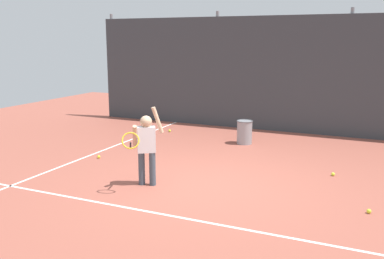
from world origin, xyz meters
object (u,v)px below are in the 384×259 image
at_px(tennis_player, 146,144).
at_px(ball_hopper, 245,132).
at_px(tennis_ball_2, 333,174).
at_px(tennis_ball_3, 170,131).
at_px(tennis_ball_0, 369,211).
at_px(tennis_ball_1, 99,157).

height_order(tennis_player, ball_hopper, tennis_player).
height_order(ball_hopper, tennis_ball_2, ball_hopper).
relative_size(ball_hopper, tennis_ball_3, 8.52).
distance_m(ball_hopper, tennis_ball_3, 2.30).
distance_m(tennis_ball_0, tennis_ball_3, 6.40).
height_order(tennis_ball_1, tennis_ball_3, same).
relative_size(tennis_player, ball_hopper, 2.40).
distance_m(tennis_player, tennis_ball_2, 3.46).
relative_size(tennis_player, tennis_ball_3, 20.46).
bearing_deg(tennis_ball_1, tennis_player, -30.84).
distance_m(tennis_ball_0, tennis_ball_2, 1.74).
height_order(tennis_player, tennis_ball_3, tennis_player).
bearing_deg(tennis_ball_0, tennis_ball_2, 113.15).
xyz_separation_m(ball_hopper, tennis_ball_3, (-2.24, 0.45, -0.26)).
bearing_deg(ball_hopper, tennis_player, -99.51).
relative_size(tennis_player, tennis_ball_0, 20.46).
relative_size(ball_hopper, tennis_ball_2, 8.52).
bearing_deg(ball_hopper, tennis_ball_2, -37.60).
bearing_deg(tennis_player, ball_hopper, 46.97).
height_order(tennis_player, tennis_ball_0, tennis_player).
bearing_deg(tennis_player, tennis_ball_2, -0.45).
bearing_deg(tennis_ball_1, tennis_ball_3, 87.25).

